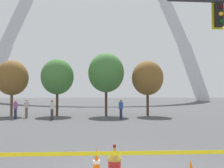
{
  "coord_description": "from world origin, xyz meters",
  "views": [
    {
      "loc": [
        -1.02,
        -6.32,
        2.04
      ],
      "look_at": [
        -0.18,
        5.0,
        2.5
      ],
      "focal_mm": 38.92,
      "sensor_mm": 36.0,
      "label": 1
    }
  ],
  "objects": [
    {
      "name": "tree_left_mid",
      "position": [
        -4.46,
        16.79,
        3.65
      ],
      "size": [
        3.05,
        3.05,
        5.34
      ],
      "color": "#473323",
      "rests_on": "ground"
    },
    {
      "name": "monument_arch",
      "position": [
        -0.0,
        60.31,
        21.39
      ],
      "size": [
        62.54,
        2.76,
        48.11
      ],
      "color": "silver",
      "rests_on": "ground"
    },
    {
      "name": "caution_tape_barrier",
      "position": [
        -0.46,
        -1.44,
        0.64
      ],
      "size": [
        5.39,
        0.16,
        0.93
      ],
      "color": "#232326",
      "rests_on": "ground"
    },
    {
      "name": "traffic_cone_by_hydrant",
      "position": [
        -0.96,
        -0.45,
        0.36
      ],
      "size": [
        0.36,
        0.36,
        0.73
      ],
      "color": "black",
      "rests_on": "ground"
    },
    {
      "name": "pedestrian_near_trees",
      "position": [
        -7.34,
        13.82,
        0.82
      ],
      "size": [
        0.37,
        0.39,
        1.59
      ],
      "color": "#232847",
      "rests_on": "ground"
    },
    {
      "name": "pedestrian_walking_left",
      "position": [
        -4.3,
        13.07,
        0.82
      ],
      "size": [
        0.3,
        0.39,
        1.59
      ],
      "color": "#38383D",
      "rests_on": "ground"
    },
    {
      "name": "tree_center_right",
      "position": [
        3.99,
        16.05,
        3.52
      ],
      "size": [
        2.94,
        2.94,
        5.14
      ],
      "color": "#473323",
      "rests_on": "ground"
    },
    {
      "name": "tree_far_left",
      "position": [
        -8.58,
        16.64,
        3.51
      ],
      "size": [
        2.93,
        2.93,
        5.14
      ],
      "color": "brown",
      "rests_on": "ground"
    },
    {
      "name": "tree_center_left",
      "position": [
        0.11,
        16.28,
        4.01
      ],
      "size": [
        3.35,
        3.35,
        5.87
      ],
      "color": "#473323",
      "rests_on": "ground"
    },
    {
      "name": "pedestrian_walking_right",
      "position": [
        -6.74,
        14.82,
        0.82
      ],
      "size": [
        0.36,
        0.39,
        1.59
      ],
      "color": "brown",
      "rests_on": "ground"
    },
    {
      "name": "pedestrian_standing_center",
      "position": [
        1.14,
        13.05,
        0.82
      ],
      "size": [
        0.37,
        0.39,
        1.59
      ],
      "color": "#232847",
      "rests_on": "ground"
    }
  ]
}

